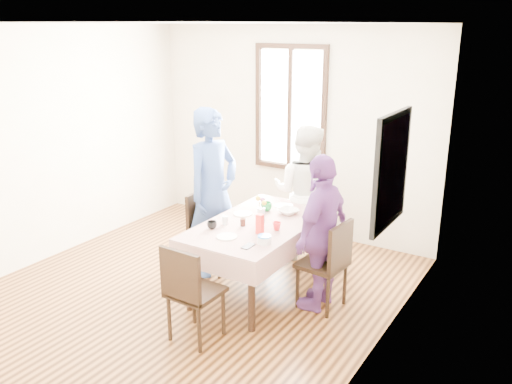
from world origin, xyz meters
TOP-DOWN VIEW (x-y plane):
  - ground at (0.00, 0.00)m, footprint 4.50×4.50m
  - back_wall at (0.00, 2.25)m, footprint 4.00×0.00m
  - right_wall at (2.00, 0.00)m, footprint 0.00×4.50m
  - window_frame at (0.00, 2.23)m, footprint 1.02×0.06m
  - window_pane at (0.00, 2.24)m, footprint 0.90×0.02m
  - art_poster at (1.98, 0.30)m, footprint 0.04×0.76m
  - dining_table at (0.59, 0.48)m, footprint 0.84×1.53m
  - tablecloth at (0.59, 0.48)m, footprint 0.96×1.65m
  - chair_left at (-0.11, 0.63)m, footprint 0.47×0.47m
  - chair_right at (1.29, 0.53)m, footprint 0.46×0.46m
  - chair_far at (0.59, 1.54)m, footprint 0.48×0.48m
  - chair_near at (0.59, -0.57)m, footprint 0.43×0.43m
  - person_left at (-0.09, 0.63)m, footprint 0.55×0.74m
  - person_far at (0.59, 1.52)m, footprint 0.86×0.72m
  - person_right at (1.27, 0.53)m, footprint 0.41×0.92m
  - mug_black at (0.29, 0.09)m, footprint 0.10×0.10m
  - mug_flag at (0.85, 0.40)m, footprint 0.11×0.11m
  - mug_green at (0.48, 0.83)m, footprint 0.17×0.17m
  - serving_bowl at (0.72, 0.87)m, footprint 0.28×0.28m
  - juice_carton at (0.76, 0.23)m, footprint 0.06×0.06m
  - butter_tub at (0.92, 0.05)m, footprint 0.13×0.13m
  - jam_jar at (0.51, 0.31)m, footprint 0.06×0.06m
  - drinking_glass at (0.33, 0.26)m, footprint 0.06×0.06m
  - smartphone at (0.83, -0.09)m, footprint 0.07×0.15m
  - flower_vase at (0.61, 0.50)m, footprint 0.08×0.08m
  - plate_left at (0.32, 0.60)m, footprint 0.20×0.20m
  - plate_far at (0.57, 1.06)m, footprint 0.20×0.20m
  - plate_near at (0.54, -0.01)m, footprint 0.20×0.20m
  - butter_lid at (0.92, 0.05)m, footprint 0.12×0.12m
  - flower_bunch at (0.61, 0.50)m, footprint 0.09×0.09m

SIDE VIEW (x-z plane):
  - ground at x=0.00m, z-range 0.00..0.00m
  - dining_table at x=0.59m, z-range 0.00..0.75m
  - chair_left at x=-0.11m, z-range 0.00..0.91m
  - chair_right at x=1.29m, z-range 0.00..0.91m
  - chair_far at x=0.59m, z-range 0.00..0.91m
  - chair_near at x=0.59m, z-range 0.00..0.91m
  - tablecloth at x=0.59m, z-range 0.75..0.76m
  - smartphone at x=0.83m, z-range 0.76..0.77m
  - plate_left at x=0.32m, z-range 0.76..0.77m
  - plate_far at x=0.57m, z-range 0.76..0.77m
  - plate_near at x=0.54m, z-range 0.76..0.77m
  - person_right at x=1.27m, z-range 0.00..1.55m
  - serving_bowl at x=0.72m, z-range 0.76..0.81m
  - butter_tub at x=0.92m, z-range 0.76..0.83m
  - mug_black at x=0.29m, z-range 0.76..0.84m
  - jam_jar at x=0.51m, z-range 0.76..0.84m
  - mug_flag at x=0.85m, z-range 0.76..0.84m
  - drinking_glass at x=0.33m, z-range 0.76..0.85m
  - person_far at x=0.59m, z-range 0.00..1.61m
  - mug_green at x=0.48m, z-range 0.76..0.86m
  - butter_lid at x=0.92m, z-range 0.83..0.84m
  - flower_vase at x=0.61m, z-range 0.76..0.92m
  - juice_carton at x=0.76m, z-range 0.76..0.96m
  - person_left at x=-0.09m, z-range 0.00..1.86m
  - flower_bunch at x=0.61m, z-range 0.92..1.02m
  - back_wall at x=0.00m, z-range -0.65..3.35m
  - right_wall at x=2.00m, z-range -0.90..3.60m
  - art_poster at x=1.98m, z-range 1.07..2.03m
  - window_frame at x=0.00m, z-range 0.84..2.46m
  - window_pane at x=0.00m, z-range 0.90..2.40m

